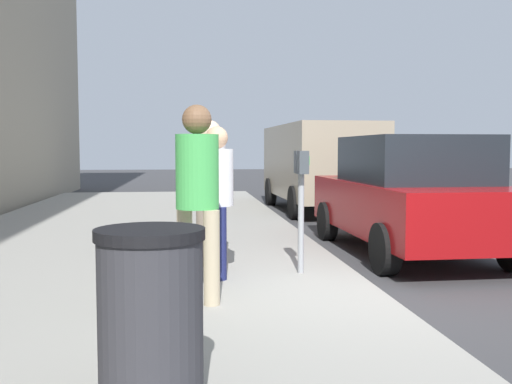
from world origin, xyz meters
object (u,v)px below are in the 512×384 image
at_px(pedestrian_at_meter, 217,190).
at_px(parked_sedan_near, 409,195).
at_px(parking_meter, 301,185).
at_px(pedestrian_bystander, 197,185).
at_px(parking_officer, 210,179).
at_px(trash_bin, 151,321).
at_px(parked_van_far, 318,162).

xyz_separation_m(pedestrian_at_meter, parked_sedan_near, (1.89, -2.98, -0.23)).
distance_m(parking_meter, pedestrian_bystander, 1.64).
bearing_deg(pedestrian_at_meter, parking_officer, 87.93).
relative_size(parking_meter, trash_bin, 1.40).
bearing_deg(parked_sedan_near, parking_officer, 110.93).
height_order(parking_officer, parked_van_far, parked_van_far).
distance_m(pedestrian_at_meter, trash_bin, 3.46).
bearing_deg(parking_officer, parked_van_far, 100.23).
distance_m(pedestrian_at_meter, parked_van_far, 8.60).
bearing_deg(pedestrian_at_meter, pedestrian_bystander, -108.30).
height_order(parking_meter, trash_bin, parking_meter).
xyz_separation_m(pedestrian_bystander, parking_officer, (1.79, -0.19, -0.04)).
xyz_separation_m(parked_van_far, trash_bin, (-11.45, 3.50, -0.60)).
xyz_separation_m(parking_meter, parked_sedan_near, (1.83, -2.01, -0.27)).
xyz_separation_m(parking_meter, parking_officer, (0.67, 1.01, 0.04)).
bearing_deg(parked_van_far, parked_sedan_near, -179.99).
relative_size(pedestrian_bystander, parking_officer, 1.03).
distance_m(pedestrian_bystander, parked_sedan_near, 4.37).
relative_size(pedestrian_at_meter, parked_van_far, 0.32).
distance_m(parked_sedan_near, trash_bin, 6.34).
relative_size(pedestrian_at_meter, parked_sedan_near, 0.38).
relative_size(parking_meter, parked_sedan_near, 0.32).
xyz_separation_m(pedestrian_bystander, parked_sedan_near, (2.95, -3.21, -0.35)).
xyz_separation_m(pedestrian_at_meter, parking_officer, (0.74, 0.05, 0.08)).
relative_size(pedestrian_at_meter, pedestrian_bystander, 0.91).
distance_m(parking_officer, parked_van_far, 7.93).
height_order(parking_meter, pedestrian_at_meter, pedestrian_at_meter).
relative_size(pedestrian_bystander, trash_bin, 1.82).
bearing_deg(parked_sedan_near, pedestrian_at_meter, 122.47).
bearing_deg(trash_bin, parking_officer, -6.61).
bearing_deg(parking_officer, parking_meter, -0.91).
height_order(parking_meter, parking_officer, parking_officer).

